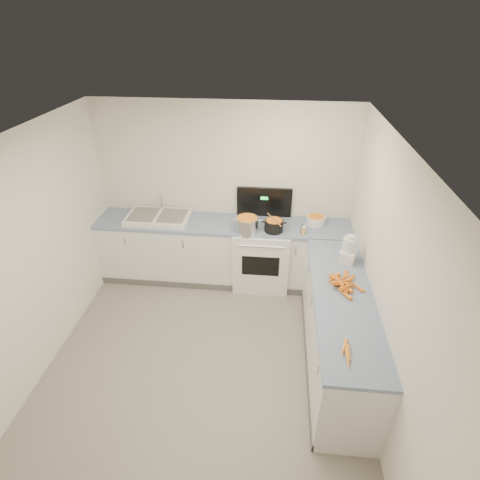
# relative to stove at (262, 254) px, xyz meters

# --- Properties ---
(floor) EXTENTS (3.50, 4.00, 0.00)m
(floor) POSITION_rel_stove_xyz_m (-0.55, -1.69, -0.47)
(floor) COLOR gray
(floor) RESTS_ON ground
(ceiling) EXTENTS (3.50, 4.00, 0.00)m
(ceiling) POSITION_rel_stove_xyz_m (-0.55, -1.69, 2.03)
(ceiling) COLOR silver
(ceiling) RESTS_ON ground
(wall_back) EXTENTS (3.50, 0.00, 2.50)m
(wall_back) POSITION_rel_stove_xyz_m (-0.55, 0.31, 0.78)
(wall_back) COLOR silver
(wall_back) RESTS_ON ground
(wall_left) EXTENTS (0.00, 4.00, 2.50)m
(wall_left) POSITION_rel_stove_xyz_m (-2.30, -1.69, 0.78)
(wall_left) COLOR silver
(wall_left) RESTS_ON ground
(wall_right) EXTENTS (0.00, 4.00, 2.50)m
(wall_right) POSITION_rel_stove_xyz_m (1.20, -1.69, 0.78)
(wall_right) COLOR silver
(wall_right) RESTS_ON ground
(counter_back) EXTENTS (3.50, 0.62, 0.94)m
(counter_back) POSITION_rel_stove_xyz_m (-0.55, 0.01, -0.00)
(counter_back) COLOR white
(counter_back) RESTS_ON ground
(counter_right) EXTENTS (0.62, 2.20, 0.94)m
(counter_right) POSITION_rel_stove_xyz_m (0.90, -1.39, -0.00)
(counter_right) COLOR white
(counter_right) RESTS_ON ground
(stove) EXTENTS (0.76, 0.65, 1.36)m
(stove) POSITION_rel_stove_xyz_m (0.00, 0.00, 0.00)
(stove) COLOR white
(stove) RESTS_ON ground
(sink) EXTENTS (0.86, 0.52, 0.31)m
(sink) POSITION_rel_stove_xyz_m (-1.45, 0.02, 0.50)
(sink) COLOR white
(sink) RESTS_ON counter_back
(steel_pot) EXTENTS (0.39, 0.39, 0.22)m
(steel_pot) POSITION_rel_stove_xyz_m (-0.20, -0.17, 0.55)
(steel_pot) COLOR silver
(steel_pot) RESTS_ON stove
(black_pot) EXTENTS (0.32, 0.32, 0.18)m
(black_pot) POSITION_rel_stove_xyz_m (0.15, -0.13, 0.53)
(black_pot) COLOR black
(black_pot) RESTS_ON stove
(wooden_spoon) EXTENTS (0.20, 0.35, 0.02)m
(wooden_spoon) POSITION_rel_stove_xyz_m (0.15, -0.13, 0.63)
(wooden_spoon) COLOR #AD7A47
(wooden_spoon) RESTS_ON black_pot
(mixing_bowl) EXTENTS (0.28, 0.28, 0.12)m
(mixing_bowl) POSITION_rel_stove_xyz_m (0.71, 0.11, 0.52)
(mixing_bowl) COLOR white
(mixing_bowl) RESTS_ON counter_back
(extract_bottle) EXTENTS (0.04, 0.04, 0.10)m
(extract_bottle) POSITION_rel_stove_xyz_m (0.52, -0.15, 0.52)
(extract_bottle) COLOR #593319
(extract_bottle) RESTS_ON counter_back
(spice_jar) EXTENTS (0.06, 0.06, 0.10)m
(spice_jar) POSITION_rel_stove_xyz_m (0.54, -0.18, 0.52)
(spice_jar) COLOR #E5B266
(spice_jar) RESTS_ON counter_back
(food_processor) EXTENTS (0.23, 0.25, 0.34)m
(food_processor) POSITION_rel_stove_xyz_m (1.01, -0.75, 0.61)
(food_processor) COLOR white
(food_processor) RESTS_ON counter_right
(carrot_pile) EXTENTS (0.39, 0.48, 0.09)m
(carrot_pile) POSITION_rel_stove_xyz_m (0.91, -1.22, 0.50)
(carrot_pile) COLOR orange
(carrot_pile) RESTS_ON counter_right
(peeled_carrots) EXTENTS (0.10, 0.31, 0.04)m
(peeled_carrots) POSITION_rel_stove_xyz_m (0.82, -2.16, 0.49)
(peeled_carrots) COLOR orange
(peeled_carrots) RESTS_ON counter_right
(peelings) EXTENTS (0.25, 0.23, 0.01)m
(peelings) POSITION_rel_stove_xyz_m (-1.66, 0.02, 0.54)
(peelings) COLOR tan
(peelings) RESTS_ON sink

